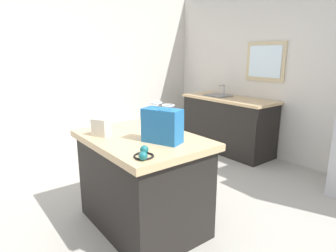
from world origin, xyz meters
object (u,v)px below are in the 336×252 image
(small_box, at_px, (101,127))
(kitchen_island, at_px, (143,181))
(bottle, at_px, (170,124))
(ear_defenders, at_px, (144,154))
(shopping_bag, at_px, (162,125))

(small_box, bearing_deg, kitchen_island, 49.19)
(small_box, relative_size, bottle, 0.77)
(small_box, relative_size, ear_defenders, 0.75)
(kitchen_island, xyz_separation_m, ear_defenders, (0.46, -0.27, 0.46))
(kitchen_island, xyz_separation_m, small_box, (-0.24, -0.27, 0.52))
(bottle, distance_m, ear_defenders, 0.66)
(shopping_bag, height_order, bottle, shopping_bag)
(small_box, distance_m, bottle, 0.62)
(kitchen_island, distance_m, small_box, 0.63)
(small_box, bearing_deg, bottle, 59.72)
(ear_defenders, bearing_deg, small_box, -179.74)
(small_box, bearing_deg, ear_defenders, 0.26)
(kitchen_island, relative_size, small_box, 7.73)
(kitchen_island, xyz_separation_m, shopping_bag, (0.25, 0.05, 0.58))
(shopping_bag, distance_m, ear_defenders, 0.40)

